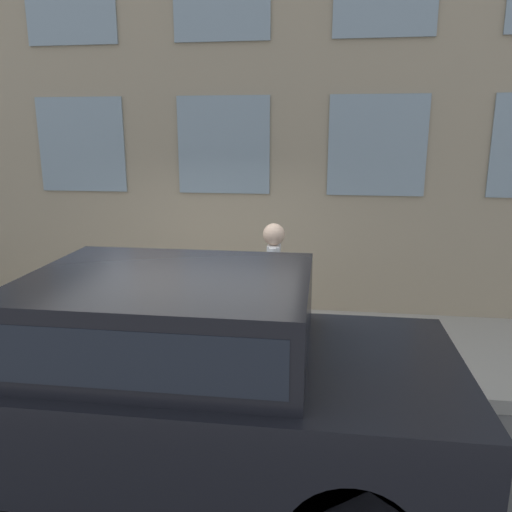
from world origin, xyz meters
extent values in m
plane|color=#514F4C|center=(0.00, 0.00, 0.00)|extent=(80.00, 80.00, 0.00)
cube|color=#A8A093|center=(1.24, 0.00, 0.08)|extent=(2.47, 60.00, 0.16)
cube|color=tan|center=(2.62, 0.00, 3.68)|extent=(0.30, 40.00, 7.35)
cube|color=#8C9EA8|center=(2.45, -2.21, 2.66)|extent=(0.03, 1.37, 1.40)
cube|color=#8C9EA8|center=(2.45, 0.00, 2.66)|extent=(0.03, 1.37, 1.40)
cube|color=#8C9EA8|center=(2.45, 2.21, 2.66)|extent=(0.03, 1.37, 1.40)
cylinder|color=#2D7260|center=(0.63, -0.51, 0.18)|extent=(0.33, 0.33, 0.04)
cylinder|color=#2D7260|center=(0.63, -0.51, 0.45)|extent=(0.24, 0.24, 0.57)
sphere|color=#2C5D50|center=(0.63, -0.51, 0.73)|extent=(0.26, 0.26, 0.26)
cylinder|color=black|center=(0.63, -0.51, 0.81)|extent=(0.09, 0.09, 0.10)
cylinder|color=#2D7260|center=(0.63, -0.69, 0.52)|extent=(0.09, 0.10, 0.09)
cylinder|color=#2D7260|center=(0.63, -0.34, 0.52)|extent=(0.09, 0.10, 0.09)
cylinder|color=#232328|center=(0.77, -0.91, 0.56)|extent=(0.11, 0.11, 0.79)
cylinder|color=#232328|center=(0.93, -0.91, 0.56)|extent=(0.11, 0.11, 0.79)
cube|color=white|center=(0.85, -0.91, 1.25)|extent=(0.21, 0.15, 0.59)
cylinder|color=white|center=(0.70, -0.91, 1.26)|extent=(0.09, 0.09, 0.56)
cylinder|color=white|center=(1.00, -0.91, 1.26)|extent=(0.09, 0.09, 0.56)
sphere|color=beige|center=(0.85, -0.91, 1.67)|extent=(0.26, 0.26, 0.26)
cylinder|color=black|center=(-0.59, 1.04, 0.42)|extent=(0.24, 0.84, 0.84)
cylinder|color=black|center=(-0.59, -1.71, 0.42)|extent=(0.24, 0.84, 0.84)
cube|color=black|center=(-1.43, -0.34, 0.81)|extent=(1.92, 4.45, 0.77)
cube|color=black|center=(-1.43, -0.34, 1.50)|extent=(1.69, 2.13, 0.61)
cube|color=#1E232D|center=(-1.43, -0.34, 1.50)|extent=(1.70, 1.96, 0.39)
camera|label=1|loc=(-4.92, -1.48, 2.84)|focal=35.00mm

